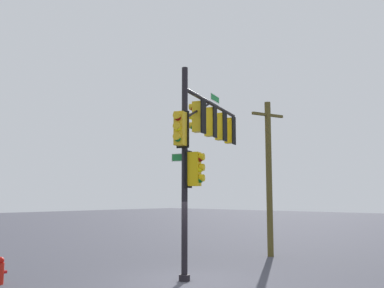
# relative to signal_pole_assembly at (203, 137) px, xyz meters

# --- Properties ---
(ground_plane) EXTENTS (120.00, 120.00, 0.00)m
(ground_plane) POSITION_rel_signal_pole_assembly_xyz_m (-1.52, -0.49, -4.82)
(ground_plane) COLOR #3F3F4A
(signal_pole_assembly) EXTENTS (5.76, 2.56, 6.99)m
(signal_pole_assembly) POSITION_rel_signal_pole_assembly_xyz_m (0.00, 0.00, 0.00)
(signal_pole_assembly) COLOR black
(signal_pole_assembly) RESTS_ON ground_plane
(utility_pole) EXTENTS (1.76, 0.64, 7.04)m
(utility_pole) POSITION_rel_signal_pole_assembly_xyz_m (5.17, 0.47, -1.16)
(utility_pole) COLOR brown
(utility_pole) RESTS_ON ground_plane
(fire_hydrant) EXTENTS (0.33, 0.24, 0.83)m
(fire_hydrant) POSITION_rel_signal_pole_assembly_xyz_m (-5.72, 3.31, -4.41)
(fire_hydrant) COLOR red
(fire_hydrant) RESTS_ON ground_plane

